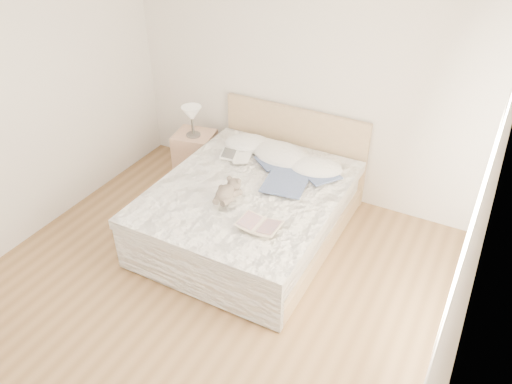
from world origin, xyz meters
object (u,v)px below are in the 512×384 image
(bed, at_px, (253,208))
(table_lamp, at_px, (192,115))
(childrens_book, at_px, (259,225))
(teddy_bear, at_px, (225,199))
(nightstand, at_px, (196,155))
(photo_book, at_px, (236,157))

(bed, distance_m, table_lamp, 1.39)
(childrens_book, distance_m, teddy_bear, 0.48)
(nightstand, distance_m, photo_book, 0.90)
(nightstand, distance_m, childrens_book, 2.01)
(nightstand, relative_size, teddy_bear, 1.83)
(bed, bearing_deg, childrens_book, -56.91)
(childrens_book, relative_size, teddy_bear, 1.25)
(table_lamp, relative_size, photo_book, 1.04)
(nightstand, height_order, photo_book, photo_book)
(table_lamp, height_order, childrens_book, table_lamp)
(bed, relative_size, childrens_book, 5.63)
(bed, distance_m, childrens_book, 0.78)
(nightstand, bearing_deg, childrens_book, -39.37)
(teddy_bear, bearing_deg, childrens_book, -26.76)
(photo_book, bearing_deg, table_lamp, 140.46)
(bed, bearing_deg, table_lamp, 150.92)
(nightstand, height_order, childrens_book, childrens_book)
(photo_book, bearing_deg, bed, -58.97)
(table_lamp, distance_m, teddy_bear, 1.49)
(bed, bearing_deg, teddy_bear, -98.98)
(nightstand, distance_m, teddy_bear, 1.56)
(table_lamp, distance_m, photo_book, 0.82)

